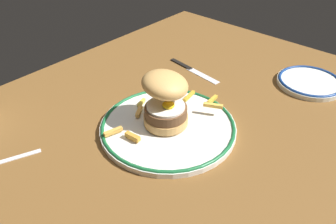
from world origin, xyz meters
TOP-DOWN VIEW (x-y plane):
  - ground_plane at (0.00, 0.00)cm, footprint 110.26×80.68cm
  - dinner_plate at (-5.06, -4.10)cm, footprint 29.16×29.16cm
  - burger at (-4.54, -2.92)cm, footprint 13.98×14.10cm
  - fries_pile at (-2.12, -0.12)cm, footprint 27.06×17.26cm
  - side_plate at (33.15, -19.39)cm, footprint 16.47×16.47cm
  - fork at (-34.11, 13.29)cm, footprint 13.88×6.64cm
  - knife at (19.28, 9.18)cm, footprint 3.82×18.04cm

SIDE VIEW (x-z plane):
  - ground_plane at x=0.00cm, z-range -4.00..0.00cm
  - fork at x=-34.11cm, z-range 0.00..0.36cm
  - knife at x=19.28cm, z-range -0.09..0.61cm
  - side_plate at x=33.15cm, z-range 0.03..1.63cm
  - dinner_plate at x=-5.06cm, z-range 0.04..1.64cm
  - fries_pile at x=-2.12cm, z-range 1.26..3.64cm
  - burger at x=-4.54cm, z-range 1.38..13.06cm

